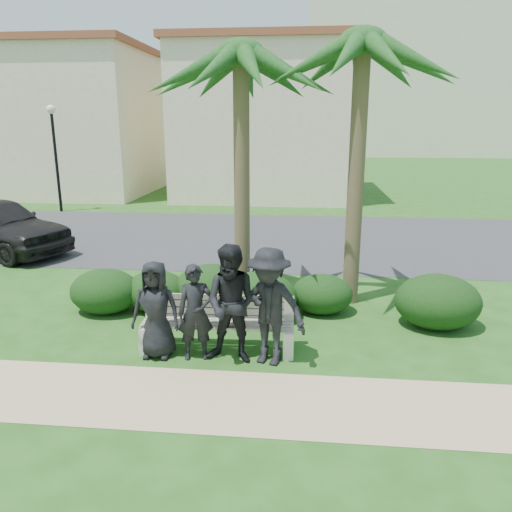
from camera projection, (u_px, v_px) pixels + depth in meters
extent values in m
plane|color=#1E4C15|center=(232.00, 343.00, 8.50)|extent=(160.00, 160.00, 0.00)
cube|color=tan|center=(213.00, 399.00, 6.78)|extent=(30.00, 1.60, 0.01)
cube|color=#2D2D30|center=(268.00, 238.00, 16.19)|extent=(160.00, 8.00, 0.01)
cube|color=beige|center=(54.00, 124.00, 26.04)|extent=(10.00, 8.00, 7.00)
cube|color=brown|center=(47.00, 49.00, 25.08)|extent=(10.40, 8.40, 0.30)
cube|color=beige|center=(264.00, 124.00, 24.97)|extent=(8.00, 8.00, 7.00)
cube|color=brown|center=(264.00, 46.00, 24.02)|extent=(8.40, 8.40, 0.30)
cube|color=beige|center=(421.00, 64.00, 57.36)|extent=(26.00, 18.00, 20.00)
cylinder|color=black|center=(57.00, 163.00, 20.38)|extent=(0.12, 0.12, 4.00)
sphere|color=white|center=(51.00, 109.00, 19.82)|extent=(0.36, 0.36, 0.36)
cube|color=gray|center=(217.00, 324.00, 8.09)|extent=(2.49, 0.64, 0.04)
cube|color=gray|center=(220.00, 304.00, 8.26)|extent=(2.48, 0.12, 0.29)
cube|color=beige|center=(149.00, 335.00, 8.27)|extent=(0.18, 0.57, 0.45)
cube|color=beige|center=(288.00, 341.00, 8.04)|extent=(0.18, 0.57, 0.45)
imported|color=black|center=(156.00, 310.00, 7.85)|extent=(0.78, 0.51, 1.58)
imported|color=black|center=(196.00, 313.00, 7.77)|extent=(0.64, 0.50, 1.54)
imported|color=black|center=(233.00, 304.00, 7.64)|extent=(0.99, 0.82, 1.88)
imported|color=black|center=(269.00, 307.00, 7.58)|extent=(1.35, 1.02, 1.85)
ellipsoid|color=black|center=(105.00, 290.00, 9.81)|extent=(1.37, 1.13, 0.89)
ellipsoid|color=black|center=(156.00, 290.00, 9.92)|extent=(1.26, 1.04, 0.82)
ellipsoid|color=black|center=(211.00, 286.00, 9.92)|extent=(1.46, 1.20, 0.95)
ellipsoid|color=black|center=(259.00, 295.00, 9.43)|extent=(1.45, 1.20, 0.95)
ellipsoid|color=black|center=(322.00, 293.00, 9.79)|extent=(1.21, 1.00, 0.79)
ellipsoid|color=black|center=(438.00, 300.00, 9.09)|extent=(1.54, 1.28, 1.01)
cylinder|color=brown|center=(242.00, 183.00, 10.03)|extent=(0.32, 0.32, 4.90)
cylinder|color=brown|center=(356.00, 180.00, 9.81)|extent=(0.32, 0.32, 5.07)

